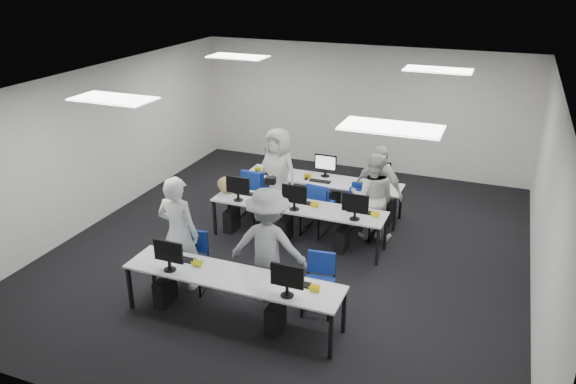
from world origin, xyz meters
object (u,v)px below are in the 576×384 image
at_px(desk_front, 232,279).
at_px(student_0, 178,233).
at_px(chair_1, 318,294).
at_px(chair_3, 315,220).
at_px(chair_0, 192,272).
at_px(student_2, 278,173).
at_px(photographer, 268,246).
at_px(chair_5, 257,199).
at_px(student_1, 372,196).
at_px(desk_mid, 298,208).
at_px(chair_2, 250,206).
at_px(student_3, 378,191).
at_px(chair_4, 360,220).
at_px(chair_7, 364,217).
at_px(chair_6, 320,212).

distance_m(desk_front, student_0, 1.31).
distance_m(chair_1, chair_3, 2.52).
relative_size(chair_0, student_2, 0.50).
bearing_deg(photographer, student_2, -77.65).
bearing_deg(chair_5, student_0, -83.34).
xyz_separation_m(chair_3, student_1, (1.02, 0.24, 0.56)).
height_order(chair_1, student_2, student_2).
bearing_deg(desk_mid, chair_5, 144.14).
xyz_separation_m(chair_2, student_1, (2.42, 0.16, 0.53)).
bearing_deg(chair_5, desk_front, -64.95).
height_order(chair_5, student_3, student_3).
relative_size(chair_1, student_0, 0.47).
xyz_separation_m(chair_1, student_3, (0.20, 2.78, 0.60)).
bearing_deg(student_1, desk_mid, 19.68).
distance_m(student_0, photographer, 1.43).
xyz_separation_m(chair_4, student_3, (0.26, 0.18, 0.56)).
distance_m(chair_0, photographer, 1.39).
relative_size(chair_5, student_3, 0.55).
height_order(student_0, student_3, student_0).
relative_size(chair_0, chair_2, 0.95).
height_order(chair_1, photographer, photographer).
bearing_deg(chair_3, chair_7, 36.10).
distance_m(desk_front, chair_5, 3.71).
xyz_separation_m(chair_2, chair_5, (-0.01, 0.36, 0.00)).
height_order(chair_4, chair_5, chair_4).
height_order(chair_3, student_1, student_1).
bearing_deg(chair_1, chair_2, 126.42).
relative_size(chair_5, student_2, 0.53).
bearing_deg(desk_mid, chair_2, 156.68).
height_order(chair_2, chair_3, chair_2).
bearing_deg(desk_mid, photographer, -82.63).
bearing_deg(chair_0, chair_4, 44.27).
height_order(chair_3, chair_6, chair_6).
xyz_separation_m(desk_front, student_0, (-1.17, 0.51, 0.25)).
distance_m(desk_front, chair_4, 3.44).
distance_m(chair_6, student_3, 1.23).
bearing_deg(desk_mid, desk_front, -90.00).
relative_size(chair_0, student_3, 0.52).
distance_m(student_1, photographer, 2.75).
xyz_separation_m(student_2, photographer, (1.02, -2.85, -0.00)).
height_order(chair_5, student_0, student_0).
bearing_deg(chair_3, desk_front, -85.96).
xyz_separation_m(desk_mid, student_2, (-0.77, 0.95, 0.23)).
distance_m(chair_1, chair_6, 2.84).
distance_m(chair_3, student_1, 1.19).
bearing_deg(chair_6, chair_3, -82.56).
bearing_deg(chair_5, desk_mid, -30.17).
height_order(student_0, photographer, student_0).
bearing_deg(chair_7, chair_4, -75.92).
distance_m(chair_7, student_1, 0.61).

